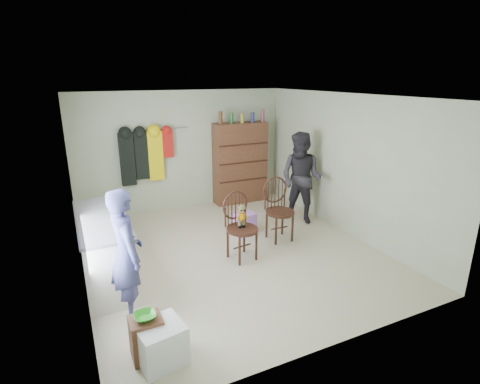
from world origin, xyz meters
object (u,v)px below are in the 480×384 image
chair_front (240,222)px  chair_far (278,207)px  counter (104,249)px  dresser (240,163)px

chair_front → chair_far: bearing=12.9°
chair_front → counter: bearing=164.3°
chair_front → dresser: size_ratio=0.52×
chair_far → dresser: bearing=83.3°
counter → chair_far: (2.92, 0.16, 0.12)m
counter → chair_far: bearing=3.2°
counter → dresser: dresser is taller
dresser → chair_far: bearing=-97.4°
counter → chair_front: size_ratio=1.72×
chair_far → dresser: size_ratio=0.53×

